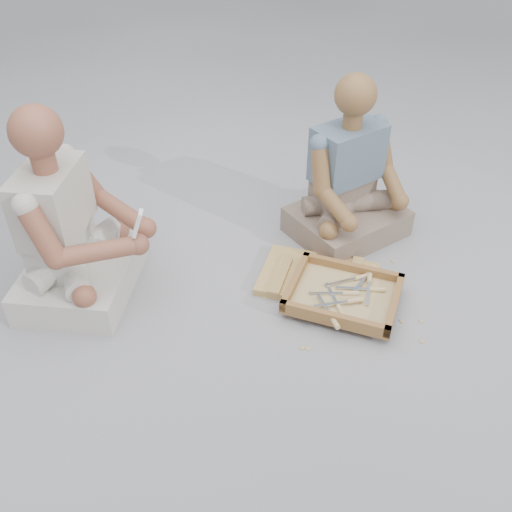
{
  "coord_description": "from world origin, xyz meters",
  "views": [
    {
      "loc": [
        -0.1,
        -1.61,
        1.75
      ],
      "look_at": [
        -0.09,
        0.23,
        0.3
      ],
      "focal_mm": 40.0,
      "sensor_mm": 36.0,
      "label": 1
    }
  ],
  "objects_px": {
    "carved_panel": "(318,279)",
    "tool_tray": "(343,295)",
    "craftsman": "(71,235)",
    "companion": "(349,185)"
  },
  "relations": [
    {
      "from": "tool_tray",
      "to": "companion",
      "type": "bearing_deg",
      "value": 82.06
    },
    {
      "from": "tool_tray",
      "to": "craftsman",
      "type": "distance_m",
      "value": 1.22
    },
    {
      "from": "carved_panel",
      "to": "tool_tray",
      "type": "height_order",
      "value": "tool_tray"
    },
    {
      "from": "carved_panel",
      "to": "tool_tray",
      "type": "xyz_separation_m",
      "value": [
        0.09,
        -0.15,
        0.04
      ]
    },
    {
      "from": "companion",
      "to": "carved_panel",
      "type": "bearing_deg",
      "value": 33.17
    },
    {
      "from": "tool_tray",
      "to": "companion",
      "type": "relative_size",
      "value": 0.69
    },
    {
      "from": "carved_panel",
      "to": "tool_tray",
      "type": "relative_size",
      "value": 0.92
    },
    {
      "from": "tool_tray",
      "to": "carved_panel",
      "type": "bearing_deg",
      "value": 121.53
    },
    {
      "from": "companion",
      "to": "tool_tray",
      "type": "bearing_deg",
      "value": 48.2
    },
    {
      "from": "carved_panel",
      "to": "companion",
      "type": "xyz_separation_m",
      "value": [
        0.17,
        0.41,
        0.26
      ]
    }
  ]
}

